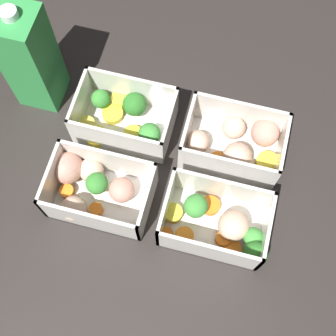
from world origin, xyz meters
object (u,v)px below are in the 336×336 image
container_far_left (124,117)px  container_near_right (220,225)px  container_far_right (237,143)px  container_near_left (91,186)px  juice_carton (30,59)px

container_far_left → container_near_right: bearing=-35.6°
container_far_left → container_far_right: 0.18m
container_near_left → container_far_right: same height
container_far_left → container_far_right: same height
container_far_right → juice_carton: bearing=175.8°
container_near_left → juice_carton: 0.21m
container_near_right → container_far_right: same height
container_far_left → container_far_right: (0.18, 0.00, -0.00)m
container_near_left → container_far_left: bearing=83.4°
container_near_right → container_far_left: (-0.19, 0.13, -0.00)m
container_near_right → container_far_right: bearing=91.4°
container_near_left → container_near_right: 0.20m
container_far_right → juice_carton: size_ratio=0.79×
container_near_left → container_far_right: 0.23m
container_near_left → juice_carton: bearing=132.0°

